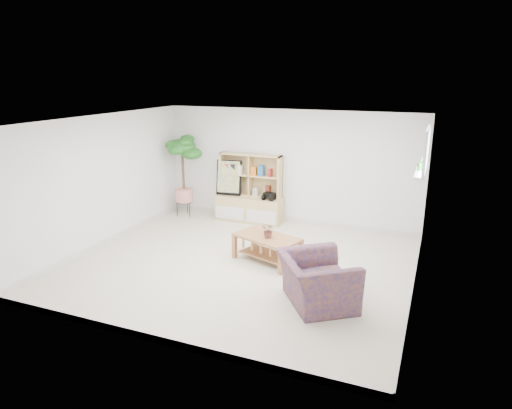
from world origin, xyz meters
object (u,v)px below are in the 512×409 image
at_px(floor_tree, 183,176).
at_px(armchair, 317,277).
at_px(coffee_table, 267,249).
at_px(storage_unit, 249,188).

xyz_separation_m(floor_tree, armchair, (3.82, -2.87, -0.51)).
distance_m(coffee_table, armchair, 1.63).
relative_size(coffee_table, armchair, 1.04).
relative_size(coffee_table, floor_tree, 0.61).
height_order(coffee_table, armchair, armchair).
height_order(coffee_table, floor_tree, floor_tree).
distance_m(coffee_table, floor_tree, 3.24).
xyz_separation_m(storage_unit, coffee_table, (1.15, -1.93, -0.50)).
bearing_deg(armchair, storage_unit, 1.61).
bearing_deg(storage_unit, coffee_table, -59.25).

